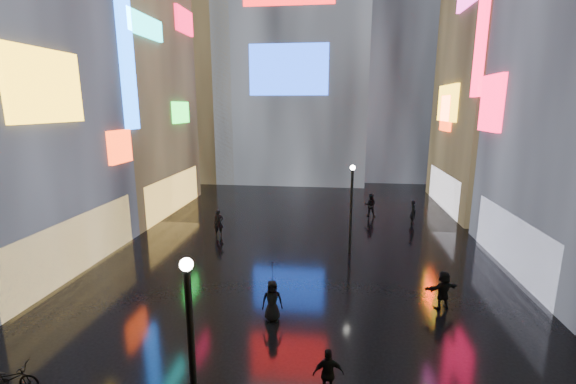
% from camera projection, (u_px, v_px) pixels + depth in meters
% --- Properties ---
extents(ground, '(140.00, 140.00, 0.00)m').
position_uv_depth(ground, '(303.00, 241.00, 24.48)').
color(ground, black).
rests_on(ground, ground).
extents(building_left_far, '(10.28, 12.00, 22.00)m').
position_uv_depth(building_left_far, '(106.00, 72.00, 29.81)').
color(building_left_far, black).
rests_on(building_left_far, ground).
extents(building_right_far, '(10.28, 12.00, 28.00)m').
position_uv_depth(building_right_far, '(525.00, 31.00, 29.22)').
color(building_right_far, black).
rests_on(building_right_far, ground).
extents(tower_flank_right, '(12.00, 12.00, 34.00)m').
position_uv_depth(tower_flank_right, '(400.00, 31.00, 44.89)').
color(tower_flank_right, black).
rests_on(tower_flank_right, ground).
extents(tower_flank_left, '(10.00, 10.00, 26.00)m').
position_uv_depth(tower_flank_left, '(200.00, 66.00, 44.63)').
color(tower_flank_left, black).
rests_on(tower_flank_left, ground).
extents(lamp_near, '(0.30, 0.30, 5.20)m').
position_uv_depth(lamp_near, '(192.00, 350.00, 8.81)').
color(lamp_near, black).
rests_on(lamp_near, ground).
extents(lamp_far, '(0.30, 0.30, 5.20)m').
position_uv_depth(lamp_far, '(351.00, 204.00, 21.99)').
color(lamp_far, black).
rests_on(lamp_far, ground).
extents(pedestrian_3, '(0.96, 0.52, 1.55)m').
position_uv_depth(pedestrian_3, '(328.00, 373.00, 11.24)').
color(pedestrian_3, black).
rests_on(pedestrian_3, ground).
extents(pedestrian_4, '(0.92, 0.71, 1.69)m').
position_uv_depth(pedestrian_4, '(272.00, 301.00, 15.31)').
color(pedestrian_4, black).
rests_on(pedestrian_4, ground).
extents(pedestrian_5, '(1.63, 1.04, 1.68)m').
position_uv_depth(pedestrian_5, '(443.00, 290.00, 16.19)').
color(pedestrian_5, black).
rests_on(pedestrian_5, ground).
extents(pedestrian_6, '(0.75, 0.63, 1.75)m').
position_uv_depth(pedestrian_6, '(219.00, 223.00, 25.38)').
color(pedestrian_6, black).
rests_on(pedestrian_6, ground).
extents(pedestrian_7, '(0.96, 0.79, 1.82)m').
position_uv_depth(pedestrian_7, '(370.00, 205.00, 29.86)').
color(pedestrian_7, black).
rests_on(pedestrian_7, ground).
extents(umbrella_2, '(1.25, 1.24, 0.83)m').
position_uv_depth(umbrella_2, '(272.00, 271.00, 15.03)').
color(umbrella_2, black).
rests_on(umbrella_2, pedestrian_4).
extents(bicycle, '(1.79, 0.86, 0.90)m').
position_uv_depth(bicycle, '(9.00, 378.00, 11.50)').
color(bicycle, black).
rests_on(bicycle, ground).
extents(pedestrian_8, '(0.49, 0.68, 1.73)m').
position_uv_depth(pedestrian_8, '(413.00, 212.00, 28.05)').
color(pedestrian_8, black).
rests_on(pedestrian_8, ground).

